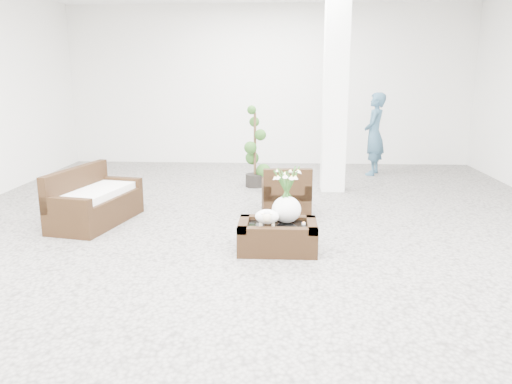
{
  "coord_description": "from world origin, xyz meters",
  "views": [
    {
      "loc": [
        0.31,
        -5.99,
        2.0
      ],
      "look_at": [
        0.0,
        -0.1,
        0.62
      ],
      "focal_mm": 35.32,
      "sensor_mm": 36.0,
      "label": 1
    }
  ],
  "objects_px": {
    "coffee_table": "(278,238)",
    "armchair": "(286,190)",
    "loveseat": "(95,196)",
    "topiary": "(255,147)"
  },
  "relations": [
    {
      "from": "coffee_table",
      "to": "topiary",
      "type": "height_order",
      "value": "topiary"
    },
    {
      "from": "coffee_table",
      "to": "armchair",
      "type": "height_order",
      "value": "armchair"
    },
    {
      "from": "coffee_table",
      "to": "topiary",
      "type": "relative_size",
      "value": 0.63
    },
    {
      "from": "topiary",
      "to": "coffee_table",
      "type": "bearing_deg",
      "value": -82.53
    },
    {
      "from": "armchair",
      "to": "loveseat",
      "type": "bearing_deg",
      "value": 8.19
    },
    {
      "from": "coffee_table",
      "to": "loveseat",
      "type": "bearing_deg",
      "value": 158.5
    },
    {
      "from": "coffee_table",
      "to": "topiary",
      "type": "distance_m",
      "value": 3.49
    },
    {
      "from": "armchair",
      "to": "topiary",
      "type": "distance_m",
      "value": 1.95
    },
    {
      "from": "armchair",
      "to": "coffee_table",
      "type": "bearing_deg",
      "value": 81.61
    },
    {
      "from": "coffee_table",
      "to": "armchair",
      "type": "xyz_separation_m",
      "value": [
        0.1,
        1.58,
        0.21
      ]
    }
  ]
}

